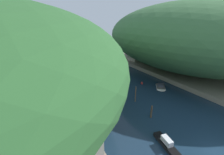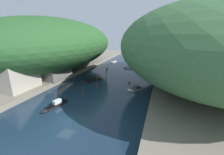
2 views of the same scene
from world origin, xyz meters
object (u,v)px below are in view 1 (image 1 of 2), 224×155
(person_by_boathouse, at_px, (70,120))
(channel_buoy_near, at_px, (81,75))
(person_on_quay, at_px, (74,113))
(boathouse_shed, at_px, (62,100))
(right_bank_cottage, at_px, (135,54))
(boat_mid_channel, at_px, (108,93))
(boat_small_dinghy, at_px, (64,65))
(channel_buoy_far, at_px, (142,83))
(boat_navy_launch, at_px, (161,87))
(waterfront_building, at_px, (56,136))
(boat_cabin_cruiser, at_px, (170,148))
(boat_far_right_bank, at_px, (97,68))

(person_by_boathouse, bearing_deg, channel_buoy_near, -8.24)
(channel_buoy_near, height_order, person_on_quay, person_on_quay)
(boathouse_shed, height_order, right_bank_cottage, right_bank_cottage)
(boathouse_shed, bearing_deg, boat_mid_channel, 21.85)
(person_by_boathouse, bearing_deg, boat_small_dinghy, 2.43)
(channel_buoy_far, height_order, person_on_quay, person_on_quay)
(boat_small_dinghy, bearing_deg, person_by_boathouse, 92.87)
(boat_navy_launch, bearing_deg, boat_small_dinghy, -23.27)
(waterfront_building, bearing_deg, person_by_boathouse, 66.86)
(boat_navy_launch, distance_m, person_on_quay, 23.55)
(boat_cabin_cruiser, distance_m, channel_buoy_near, 33.81)
(boat_small_dinghy, bearing_deg, boat_cabin_cruiser, 107.45)
(waterfront_building, relative_size, boathouse_shed, 0.92)
(boat_small_dinghy, xyz_separation_m, boat_cabin_cruiser, (3.59, -48.33, 0.09))
(boat_mid_channel, relative_size, boat_cabin_cruiser, 1.05)
(right_bank_cottage, height_order, person_by_boathouse, right_bank_cottage)
(boat_mid_channel, bearing_deg, person_by_boathouse, -118.42)
(boat_far_right_bank, xyz_separation_m, channel_buoy_far, (5.15, -19.07, -0.01))
(boathouse_shed, xyz_separation_m, person_on_quay, (1.35, -2.36, -1.59))
(channel_buoy_far, bearing_deg, boat_cabin_cruiser, -119.99)
(boathouse_shed, relative_size, boat_navy_launch, 2.10)
(waterfront_building, height_order, boat_cabin_cruiser, waterfront_building)
(boat_mid_channel, height_order, boat_small_dinghy, boat_mid_channel)
(boathouse_shed, xyz_separation_m, boat_mid_channel, (10.97, 4.40, -3.40))
(boat_mid_channel, relative_size, channel_buoy_far, 7.79)
(boat_cabin_cruiser, xyz_separation_m, person_on_quay, (-9.51, 11.64, 1.76))
(boathouse_shed, xyz_separation_m, channel_buoy_near, (9.42, 19.78, -3.35))
(boat_small_dinghy, relative_size, boat_cabin_cruiser, 0.69)
(waterfront_building, xyz_separation_m, person_on_quay, (3.88, 8.26, -3.35))
(channel_buoy_near, bearing_deg, person_on_quay, -110.03)
(channel_buoy_near, bearing_deg, waterfront_building, -111.46)
(waterfront_building, height_order, person_by_boathouse, waterfront_building)
(boat_far_right_bank, bearing_deg, waterfront_building, 157.78)
(boat_far_right_bank, height_order, boat_cabin_cruiser, boat_cabin_cruiser)
(waterfront_building, xyz_separation_m, boat_navy_launch, (27.12, 11.57, -5.20))
(channel_buoy_near, bearing_deg, boat_small_dinghy, 98.44)
(waterfront_building, bearing_deg, boat_cabin_cruiser, -14.15)
(right_bank_cottage, height_order, boat_navy_launch, right_bank_cottage)
(boathouse_shed, height_order, boat_mid_channel, boathouse_shed)
(boat_far_right_bank, xyz_separation_m, channel_buoy_near, (-7.47, -4.69, 0.06))
(channel_buoy_near, height_order, channel_buoy_far, channel_buoy_near)
(right_bank_cottage, height_order, boat_mid_channel, right_bank_cottage)
(right_bank_cottage, distance_m, channel_buoy_far, 22.29)
(boat_mid_channel, distance_m, boat_small_dinghy, 30.17)
(boat_navy_launch, height_order, boat_cabin_cruiser, boat_cabin_cruiser)
(boat_cabin_cruiser, bearing_deg, channel_buoy_near, -76.64)
(channel_buoy_far, xyz_separation_m, person_on_quay, (-20.70, -7.76, 1.83))
(boathouse_shed, distance_m, channel_buoy_far, 22.96)
(right_bank_cottage, height_order, boat_small_dinghy, right_bank_cottage)
(waterfront_building, distance_m, right_bank_cottage, 50.22)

